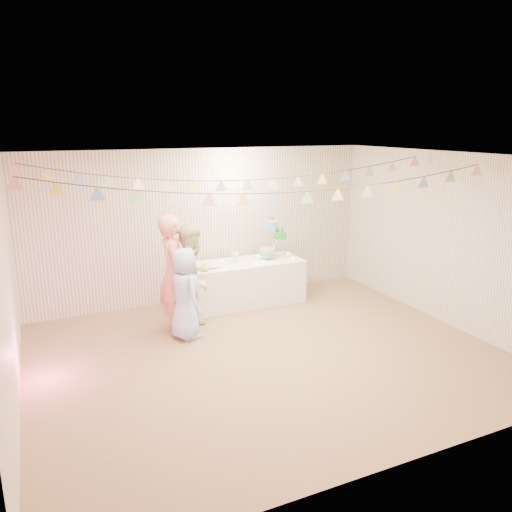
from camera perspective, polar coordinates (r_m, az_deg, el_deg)
name	(u,v)px	position (r m, az deg, el deg)	size (l,w,h in m)	color
floor	(267,355)	(6.78, 1.28, -11.21)	(6.00, 6.00, 0.00)	brown
ceiling	(268,157)	(6.11, 1.43, 11.29)	(6.00, 6.00, 0.00)	white
back_wall	(204,226)	(8.58, -5.94, 3.46)	(6.00, 6.00, 0.00)	silver
front_wall	(399,333)	(4.34, 16.04, -8.50)	(6.00, 6.00, 0.00)	silver
left_wall	(5,293)	(5.75, -26.76, -3.77)	(5.00, 5.00, 0.00)	silver
right_wall	(447,239)	(8.06, 20.95, 1.81)	(5.00, 5.00, 0.00)	silver
table	(245,282)	(8.53, -1.22, -3.02)	(1.95, 0.78, 0.73)	white
cake_stand	(273,237)	(8.61, 1.99, 2.13)	(0.61, 0.36, 0.68)	silver
cake_bottom	(267,253)	(8.55, 1.25, 0.30)	(0.31, 0.31, 0.15)	#25ABAE
cake_middle	(280,235)	(8.76, 2.78, 2.45)	(0.27, 0.27, 0.22)	#2C9620
cake_top_tier	(271,222)	(8.50, 1.73, 3.94)	(0.25, 0.25, 0.19)	#4E9FF6
platter	(211,265)	(8.15, -5.14, -1.03)	(0.32, 0.32, 0.02)	white
posy	(235,256)	(8.38, -2.38, 0.00)	(0.15, 0.15, 0.17)	white
person_adult_a	(174,274)	(7.36, -9.39, -2.00)	(0.64, 0.42, 1.75)	#DC7B73
person_adult_b	(193,278)	(7.36, -7.17, -2.48)	(0.78, 0.61, 1.61)	#C7BF7A
person_child	(185,293)	(7.14, -8.13, -4.26)	(0.65, 0.42, 1.33)	#A5B6E9
bunting_back	(234,170)	(7.13, -2.50, 9.76)	(5.60, 1.10, 0.40)	pink
bunting_front	(276,182)	(5.96, 2.26, 8.48)	(5.60, 0.90, 0.36)	#72A5E5
tealight_0	(203,269)	(8.01, -6.08, -1.43)	(0.04, 0.04, 0.03)	#FFD88C
tealight_1	(222,261)	(8.46, -3.90, -0.52)	(0.04, 0.04, 0.03)	#FFD88C
tealight_2	(256,263)	(8.27, 0.00, -0.85)	(0.04, 0.04, 0.03)	#FFD88C
tealight_3	(259,256)	(8.75, 0.30, 0.04)	(0.04, 0.04, 0.03)	#FFD88C
tealight_4	(293,258)	(8.61, 4.26, -0.25)	(0.04, 0.04, 0.03)	#FFD88C
tealight_5	(288,253)	(8.93, 3.69, 0.31)	(0.04, 0.04, 0.03)	#FFD88C
tealight_6	(264,261)	(8.38, 0.87, -0.63)	(0.04, 0.04, 0.03)	#FFD88C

